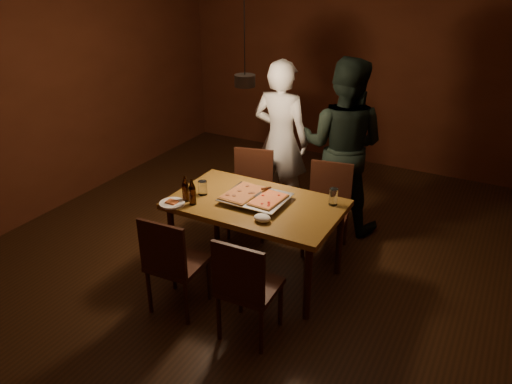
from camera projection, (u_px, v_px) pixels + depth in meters
The scene contains 19 objects.
room_shell at pixel (245, 120), 4.41m from camera, with size 6.00×6.00×6.00m.
dining_table at pixel (256, 210), 4.43m from camera, with size 1.50×0.90×0.75m.
chair_far_left at pixel (251, 184), 5.25m from camera, with size 0.51×0.51×0.49m.
chair_far_right at pixel (328, 200), 4.92m from camera, with size 0.49×0.49×0.49m.
chair_near_left at pixel (171, 257), 3.99m from camera, with size 0.44×0.44×0.49m.
chair_near_right at pixel (245, 281), 3.69m from camera, with size 0.44×0.44×0.49m.
pizza_tray at pixel (255, 199), 4.40m from camera, with size 0.55×0.45×0.05m, color silver.
pizza_meat at pixel (243, 193), 4.43m from camera, with size 0.26×0.41×0.02m, color maroon.
pizza_cheese at pixel (268, 199), 4.32m from camera, with size 0.22×0.35×0.02m, color gold.
spatula at pixel (257, 194), 4.40m from camera, with size 0.09×0.24×0.04m, color silver, non-canonical shape.
beer_bottle_a at pixel (185, 189), 4.37m from camera, with size 0.06×0.06×0.24m.
beer_bottle_b at pixel (192, 192), 4.31m from camera, with size 0.06×0.06×0.24m.
water_glass_left at pixel (203, 188), 4.51m from camera, with size 0.08×0.08×0.13m, color silver.
water_glass_right at pixel (333, 197), 4.32m from camera, with size 0.07×0.07×0.15m, color silver.
plate_slice at pixel (172, 203), 4.36m from camera, with size 0.22×0.22×0.03m.
napkin at pixel (262, 218), 4.07m from camera, with size 0.15×0.11×0.06m, color white.
diner_white at pixel (281, 140), 5.46m from camera, with size 0.64×0.42×1.77m, color white.
diner_dark at pixel (343, 146), 5.19m from camera, with size 0.90×0.70×1.84m, color black.
pendant_lamp at pixel (245, 79), 4.26m from camera, with size 0.18×0.18×1.10m.
Camera 1 is at (2.11, -3.70, 2.72)m, focal length 35.00 mm.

